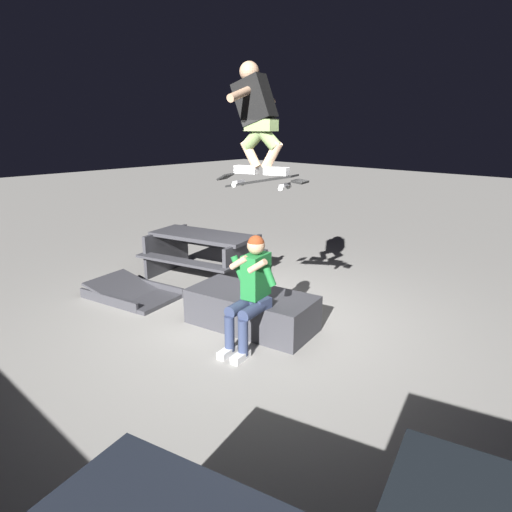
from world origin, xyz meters
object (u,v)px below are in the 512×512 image
object	(u,v)px
kicker_ramp	(132,294)
skateboard	(261,181)
person_sitting_on_ledge	(251,288)
skater_airborne	(256,113)
picnic_table_back	(203,249)
ledge_box_main	(251,310)

from	to	relation	value
kicker_ramp	skateboard	bearing A→B (deg)	-173.09
person_sitting_on_ledge	skater_airborne	size ratio (longest dim) A/B	1.15
skater_airborne	picnic_table_back	size ratio (longest dim) A/B	0.57
kicker_ramp	ledge_box_main	bearing A→B (deg)	-165.93
skateboard	kicker_ramp	size ratio (longest dim) A/B	0.73
skateboard	picnic_table_back	size ratio (longest dim) A/B	0.53
ledge_box_main	skater_airborne	size ratio (longest dim) A/B	1.42
skateboard	person_sitting_on_ledge	bearing A→B (deg)	88.61
skater_airborne	ledge_box_main	bearing A→B (deg)	-37.29
ledge_box_main	person_sitting_on_ledge	bearing A→B (deg)	133.22
ledge_box_main	kicker_ramp	size ratio (longest dim) A/B	1.12
person_sitting_on_ledge	skateboard	world-z (taller)	skateboard
person_sitting_on_ledge	picnic_table_back	size ratio (longest dim) A/B	0.65
skateboard	picnic_table_back	xyz separation A→B (m)	(2.23, -1.03, -1.38)
person_sitting_on_ledge	skater_airborne	distance (m)	1.86
picnic_table_back	person_sitting_on_ledge	bearing A→B (deg)	151.91
ledge_box_main	skater_airborne	distance (m)	2.37
ledge_box_main	person_sitting_on_ledge	world-z (taller)	person_sitting_on_ledge
skateboard	skater_airborne	world-z (taller)	skater_airborne
skater_airborne	kicker_ramp	size ratio (longest dim) A/B	0.79
person_sitting_on_ledge	kicker_ramp	xyz separation A→B (m)	(2.30, 0.12, -0.65)
ledge_box_main	skateboard	xyz separation A→B (m)	(-0.35, 0.21, 1.65)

